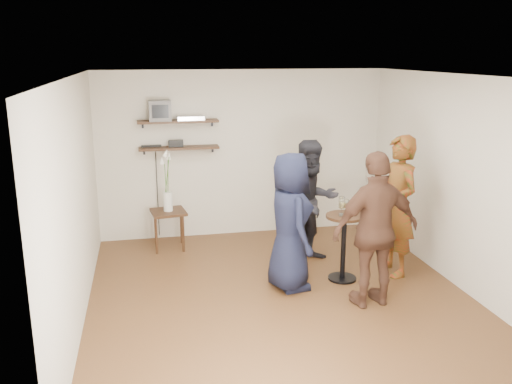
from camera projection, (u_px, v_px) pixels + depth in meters
room at (282, 193)px, 6.15m from camera, size 4.58×5.08×2.68m
shelf_upper at (178, 121)px, 8.07m from camera, size 1.20×0.25×0.04m
shelf_lower at (179, 148)px, 8.17m from camera, size 1.20×0.25×0.04m
crt_monitor at (160, 110)px, 7.97m from camera, size 0.32×0.30×0.30m
dvd_deck at (191, 118)px, 8.09m from camera, size 0.40×0.24×0.06m
radio at (176, 144)px, 8.14m from camera, size 0.22×0.10×0.10m
power_strip at (151, 146)px, 8.13m from camera, size 0.30×0.05×0.03m
side_table at (169, 217)px, 8.00m from camera, size 0.55×0.55×0.58m
vase_lilies at (167, 191)px, 7.90m from camera, size 0.19×0.19×0.94m
drinks_table at (344, 238)px, 6.88m from camera, size 0.47×0.47×0.87m
wine_glass_fl at (342, 204)px, 6.72m from camera, size 0.07×0.07×0.22m
wine_glass_fr at (351, 206)px, 6.75m from camera, size 0.06×0.06×0.19m
wine_glass_bl at (342, 202)px, 6.80m from camera, size 0.07×0.07×0.22m
wine_glass_br at (346, 204)px, 6.78m from camera, size 0.07×0.07×0.20m
person_plaid at (397, 206)px, 6.99m from camera, size 0.50×0.71×1.85m
person_dark at (312, 202)px, 7.44m from camera, size 0.98×0.86×1.72m
person_navy at (290, 222)px, 6.57m from camera, size 0.64×0.89×1.71m
person_brown at (376, 230)px, 6.11m from camera, size 1.10×0.57×1.81m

